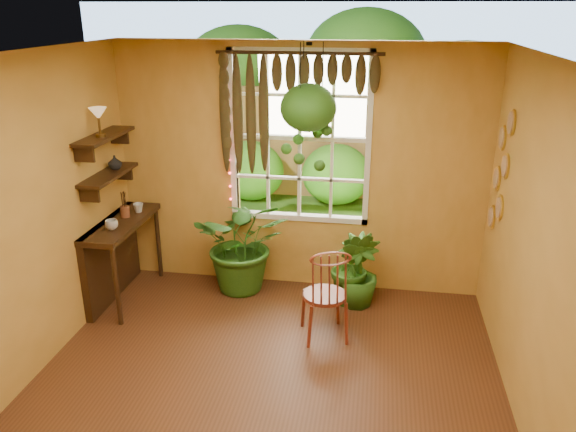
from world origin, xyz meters
name	(u,v)px	position (x,y,z in m)	size (l,w,h in m)	color
floor	(257,410)	(0.00, 0.00, 0.00)	(4.50, 4.50, 0.00)	#5A2F19
ceiling	(249,60)	(0.00, 0.00, 2.70)	(4.50, 4.50, 0.00)	white
wall_back	(299,170)	(0.00, 2.25, 1.35)	(4.00, 4.00, 0.00)	gold
wall_right	(551,277)	(2.00, 0.00, 1.35)	(4.50, 4.50, 0.00)	gold
window	(300,138)	(0.00, 2.28, 1.70)	(1.52, 0.10, 1.86)	white
valance_vine	(290,84)	(-0.08, 2.16, 2.28)	(1.70, 0.12, 1.10)	#311D0D
string_lights	(228,133)	(-0.76, 2.19, 1.75)	(0.03, 0.03, 1.54)	#FF2633
wall_plates	(500,172)	(1.98, 1.79, 1.55)	(0.04, 0.32, 1.10)	#FFECD0
counter_ledge	(115,250)	(-1.91, 1.60, 0.55)	(0.40, 1.20, 0.90)	#311D0D
shelf_lower	(109,175)	(-1.88, 1.60, 1.40)	(0.25, 0.90, 0.04)	#311D0D
shelf_upper	(104,136)	(-1.88, 1.60, 1.80)	(0.25, 0.90, 0.04)	#311D0D
backyard	(348,106)	(0.24, 6.87, 1.28)	(14.00, 10.00, 12.00)	#34621C
windsor_chair	(325,307)	(0.42, 1.15, 0.32)	(0.52, 0.54, 1.12)	maroon
potted_plant_left	(244,243)	(-0.58, 2.00, 0.56)	(1.01, 0.88, 1.13)	#1B4F15
potted_plant_mid	(353,267)	(0.64, 1.84, 0.43)	(0.48, 0.38, 0.87)	#1B4F15
potted_plant_right	(357,271)	(0.69, 1.85, 0.39)	(0.44, 0.44, 0.79)	#1B4F15
hanging_basket	(308,116)	(0.12, 2.02, 1.99)	(0.56, 0.56, 1.26)	black
cup_a	(112,225)	(-1.78, 1.36, 0.95)	(0.13, 0.13, 0.10)	silver
cup_b	(138,208)	(-1.72, 1.88, 0.95)	(0.11, 0.11, 0.10)	beige
brush_jar	(124,204)	(-1.80, 1.72, 1.04)	(0.10, 0.10, 0.36)	brown
shelf_vase	(115,162)	(-1.87, 1.75, 1.49)	(0.14, 0.14, 0.15)	#B2AD99
tiffany_lamp	(98,115)	(-1.86, 1.50, 2.03)	(0.17, 0.17, 0.28)	brown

